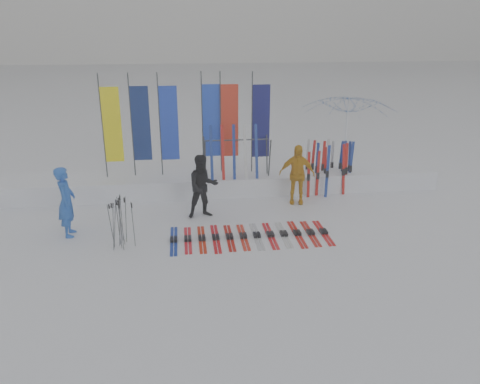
{
  "coord_description": "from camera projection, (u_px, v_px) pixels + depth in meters",
  "views": [
    {
      "loc": [
        -1.24,
        -9.84,
        5.11
      ],
      "look_at": [
        0.2,
        1.6,
        1.0
      ],
      "focal_mm": 35.0,
      "sensor_mm": 36.0,
      "label": 1
    }
  ],
  "objects": [
    {
      "name": "person_blue",
      "position": [
        66.0,
        202.0,
        11.8
      ],
      "size": [
        0.48,
        0.69,
        1.83
      ],
      "primitive_type": "imported",
      "rotation": [
        0.0,
        0.0,
        1.64
      ],
      "color": "blue",
      "rests_on": "ground"
    },
    {
      "name": "ski_rack",
      "position": [
        237.0,
        152.0,
        14.57
      ],
      "size": [
        2.04,
        0.8,
        1.23
      ],
      "color": "#383A3F",
      "rests_on": "ground"
    },
    {
      "name": "pole_cluster",
      "position": [
        120.0,
        223.0,
        11.3
      ],
      "size": [
        0.58,
        0.63,
        1.25
      ],
      "color": "#595B60",
      "rests_on": "ground"
    },
    {
      "name": "ski_row",
      "position": [
        250.0,
        236.0,
        11.97
      ],
      "size": [
        4.05,
        1.69,
        0.07
      ],
      "color": "navy",
      "rests_on": "ground"
    },
    {
      "name": "upright_skis",
      "position": [
        330.0,
        167.0,
        15.14
      ],
      "size": [
        1.64,
        1.17,
        1.66
      ],
      "color": "red",
      "rests_on": "ground"
    },
    {
      "name": "tent_canopy",
      "position": [
        347.0,
        135.0,
        16.46
      ],
      "size": [
        3.33,
        3.39,
        2.94
      ],
      "primitive_type": "imported",
      "rotation": [
        0.0,
        0.0,
        -0.04
      ],
      "color": "white",
      "rests_on": "ground"
    },
    {
      "name": "person_yellow",
      "position": [
        297.0,
        174.0,
        14.02
      ],
      "size": [
        1.14,
        0.67,
        1.81
      ],
      "primitive_type": "imported",
      "rotation": [
        0.0,
        0.0,
        -0.22
      ],
      "color": "orange",
      "rests_on": "ground"
    },
    {
      "name": "ground",
      "position": [
        240.0,
        255.0,
        11.06
      ],
      "size": [
        120.0,
        120.0,
        0.0
      ],
      "primitive_type": "plane",
      "color": "white",
      "rests_on": "ground"
    },
    {
      "name": "feather_flags",
      "position": [
        187.0,
        123.0,
        14.62
      ],
      "size": [
        5.19,
        0.32,
        3.2
      ],
      "color": "#383A3F",
      "rests_on": "ground"
    },
    {
      "name": "person_black",
      "position": [
        203.0,
        186.0,
        12.98
      ],
      "size": [
        0.98,
        0.83,
        1.8
      ],
      "primitive_type": "imported",
      "rotation": [
        0.0,
        0.0,
        0.19
      ],
      "color": "black",
      "rests_on": "ground"
    },
    {
      "name": "snow_bank",
      "position": [
        222.0,
        182.0,
        15.26
      ],
      "size": [
        14.0,
        1.6,
        0.6
      ],
      "primitive_type": "cube",
      "color": "white",
      "rests_on": "ground"
    }
  ]
}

